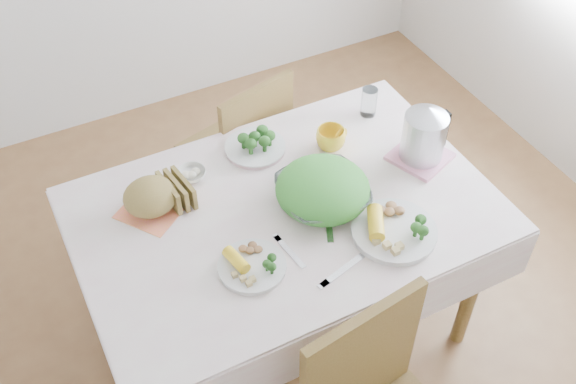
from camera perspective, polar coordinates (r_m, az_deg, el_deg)
name	(u,v)px	position (r m, az deg, el deg)	size (l,w,h in m)	color
floor	(286,326)	(3.04, -0.17, -11.30)	(3.60, 3.60, 0.00)	brown
dining_table	(286,274)	(2.74, -0.18, -6.98)	(1.40, 0.90, 0.75)	brown
tablecloth	(286,210)	(2.45, -0.20, -1.50)	(1.50, 1.00, 0.01)	white
chair_far	(234,145)	(3.15, -4.60, 3.96)	(0.40, 0.40, 0.89)	brown
salad_bowl	(323,194)	(2.44, 2.94, -0.17)	(0.32, 0.32, 0.08)	white
dinner_plate_left	(252,266)	(2.26, -3.06, -6.30)	(0.23, 0.23, 0.02)	white
dinner_plate_right	(394,232)	(2.38, 8.95, -3.35)	(0.30, 0.30, 0.03)	white
broccoli_plate	(255,148)	(2.67, -2.80, 3.75)	(0.24, 0.24, 0.02)	beige
napkin	(153,208)	(2.49, -11.37, -1.36)	(0.21, 0.21, 0.00)	#FC8455
bread_loaf	(151,198)	(2.45, -11.55, -0.46)	(0.20, 0.19, 0.12)	olive
fruit_bowl	(192,174)	(2.57, -8.15, 1.48)	(0.11, 0.11, 0.03)	white
yellow_mug	(331,139)	(2.65, 3.63, 4.51)	(0.12, 0.12, 0.09)	yellow
glass_tumbler	(369,101)	(2.82, 6.87, 7.63)	(0.07, 0.07, 0.13)	white
pink_tray	(420,156)	(2.68, 11.10, 2.97)	(0.20, 0.20, 0.02)	pink
electric_kettle	(424,134)	(2.61, 11.44, 4.80)	(0.17, 0.17, 0.23)	#B2B5BA
fork_left	(290,252)	(2.30, 0.14, -5.06)	(0.02, 0.17, 0.00)	silver
fork_right	(329,222)	(2.40, 3.45, -2.57)	(0.02, 0.19, 0.00)	silver
knife	(342,270)	(2.26, 4.63, -6.63)	(0.02, 0.19, 0.00)	silver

